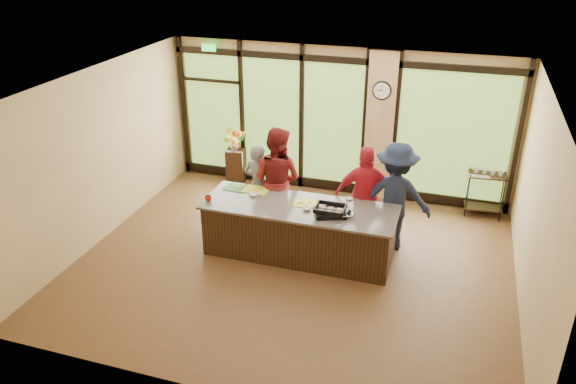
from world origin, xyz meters
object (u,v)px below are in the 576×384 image
Objects in this scene: cook_right at (395,197)px; flower_stand at (236,166)px; roasting_pan at (330,213)px; cook_left at (259,186)px; bar_cart at (486,188)px; island_base at (299,232)px.

cook_right is 2.55× the size of flower_stand.
cook_left is at bearing 127.10° from roasting_pan.
roasting_pan is 3.57m from bar_cart.
cook_left is 3.44× the size of roasting_pan.
flower_stand is (-1.16, 1.69, -0.43)m from cook_left.
island_base is 3.29× the size of bar_cart.
cook_left is at bearing -161.78° from bar_cart.
cook_left is at bearing 142.58° from island_base.
roasting_pan is at bearing 41.41° from cook_right.
bar_cart is at bearing -135.79° from cook_right.
cook_right reaches higher than flower_stand.
flower_stand is at bearing 175.05° from bar_cart.
cook_left reaches higher than island_base.
cook_right reaches higher than island_base.
island_base is 1.92× the size of cook_left.
island_base is 3.26m from flower_stand.
roasting_pan is at bearing -14.89° from island_base.
cook_right is at bearing 22.78° from roasting_pan.
roasting_pan reaches higher than island_base.
cook_left is 1.79m from roasting_pan.
roasting_pan is at bearing -137.88° from bar_cart.
cook_left reaches higher than bar_cart.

